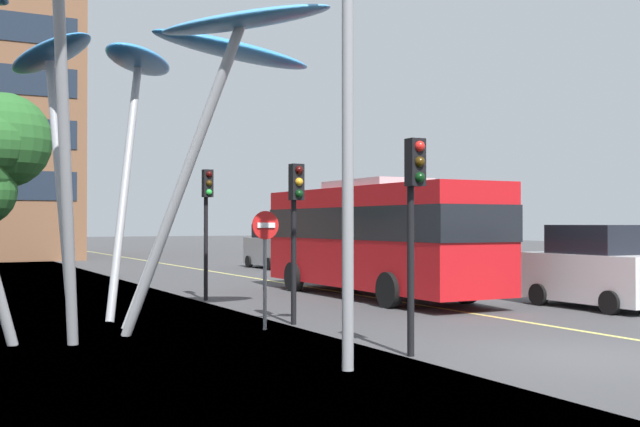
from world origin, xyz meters
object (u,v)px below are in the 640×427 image
(red_bus, at_px, (376,233))
(traffic_light_kerb_near, at_px, (414,199))
(leaf_sculpture, at_px, (86,38))
(traffic_light_kerb_far, at_px, (296,208))
(car_far_side, at_px, (276,247))
(street_lamp, at_px, (365,31))
(car_side_street, at_px, (345,253))
(traffic_light_island_mid, at_px, (207,206))
(no_entry_sign, at_px, (265,251))
(car_parked_far, at_px, (451,259))
(car_parked_mid, at_px, (597,269))

(red_bus, xyz_separation_m, traffic_light_kerb_near, (-4.97, -9.25, 0.72))
(leaf_sculpture, bearing_deg, traffic_light_kerb_far, -10.40)
(traffic_light_kerb_near, xyz_separation_m, traffic_light_kerb_far, (0.03, 4.63, -0.08))
(car_far_side, xyz_separation_m, street_lamp, (-9.81, -24.93, 4.20))
(traffic_light_kerb_far, height_order, car_side_street, traffic_light_kerb_far)
(red_bus, distance_m, traffic_light_island_mid, 5.14)
(red_bus, bearing_deg, leaf_sculpture, -157.74)
(car_far_side, bearing_deg, traffic_light_island_mid, -121.61)
(traffic_light_kerb_near, height_order, no_entry_sign, traffic_light_kerb_near)
(car_far_side, height_order, no_entry_sign, no_entry_sign)
(car_parked_far, xyz_separation_m, street_lamp, (-10.01, -11.01, 4.20))
(car_parked_mid, bearing_deg, street_lamp, -155.38)
(traffic_light_island_mid, distance_m, no_entry_sign, 6.61)
(street_lamp, bearing_deg, traffic_light_kerb_near, 22.43)
(car_parked_far, relative_size, no_entry_sign, 1.56)
(no_entry_sign, bearing_deg, traffic_light_kerb_far, 23.69)
(traffic_light_kerb_near, distance_m, car_parked_far, 13.76)
(red_bus, xyz_separation_m, leaf_sculpture, (-9.32, -3.81, 4.11))
(red_bus, distance_m, no_entry_sign, 7.71)
(leaf_sculpture, distance_m, street_lamp, 6.76)
(red_bus, distance_m, traffic_light_kerb_near, 10.52)
(car_parked_mid, bearing_deg, traffic_light_island_mid, 141.69)
(red_bus, xyz_separation_m, car_parked_far, (3.78, 1.24, -0.90))
(traffic_light_kerb_near, xyz_separation_m, car_side_street, (8.67, 17.72, -1.65))
(car_parked_mid, relative_size, street_lamp, 0.48)
(red_bus, height_order, no_entry_sign, red_bus)
(car_parked_mid, distance_m, car_side_street, 13.74)
(traffic_light_kerb_far, height_order, traffic_light_island_mid, traffic_light_island_mid)
(car_side_street, relative_size, no_entry_sign, 1.74)
(car_parked_far, distance_m, car_far_side, 13.92)
(car_parked_far, bearing_deg, traffic_light_island_mid, 178.72)
(traffic_light_kerb_near, distance_m, car_side_street, 19.80)
(red_bus, height_order, car_far_side, red_bus)
(traffic_light_kerb_far, relative_size, traffic_light_island_mid, 0.94)
(traffic_light_island_mid, distance_m, car_far_side, 16.21)
(leaf_sculpture, xyz_separation_m, traffic_light_kerb_near, (4.35, -5.43, -3.39))
(car_parked_mid, xyz_separation_m, car_side_street, (0.09, 13.74, -0.02))
(traffic_light_kerb_near, height_order, car_side_street, traffic_light_kerb_near)
(car_side_street, bearing_deg, traffic_light_island_mid, -140.59)
(red_bus, bearing_deg, traffic_light_island_mid, 163.56)
(traffic_light_kerb_near, bearing_deg, car_far_side, 70.69)
(leaf_sculpture, bearing_deg, no_entry_sign, -19.10)
(street_lamp, bearing_deg, traffic_light_island_mid, 83.05)
(red_bus, height_order, car_side_street, red_bus)
(traffic_light_kerb_near, relative_size, car_parked_far, 0.94)
(street_lamp, bearing_deg, leaf_sculpture, 117.41)
(leaf_sculpture, bearing_deg, car_far_side, 55.79)
(traffic_light_kerb_near, bearing_deg, car_side_street, 63.93)
(red_bus, height_order, car_parked_far, red_bus)
(car_far_side, relative_size, no_entry_sign, 1.64)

